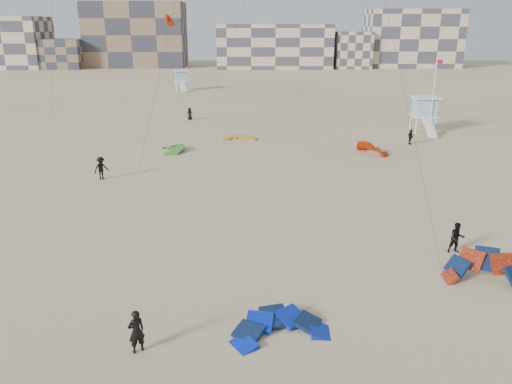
{
  "coord_description": "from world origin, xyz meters",
  "views": [
    {
      "loc": [
        2.95,
        -18.53,
        12.03
      ],
      "look_at": [
        3.26,
        6.0,
        3.74
      ],
      "focal_mm": 35.0,
      "sensor_mm": 36.0,
      "label": 1
    }
  ],
  "objects_px": {
    "lifeguard_tower_near": "(424,114)",
    "kite_ground_orange": "(484,283)",
    "kite_ground_blue": "(280,333)",
    "kitesurfer_main": "(136,331)"
  },
  "relations": [
    {
      "from": "lifeguard_tower_near",
      "to": "kite_ground_orange",
      "type": "bearing_deg",
      "value": -102.47
    },
    {
      "from": "kite_ground_blue",
      "to": "lifeguard_tower_near",
      "type": "xyz_separation_m",
      "value": [
        19.06,
        40.05,
        2.04
      ]
    },
    {
      "from": "kite_ground_orange",
      "to": "kite_ground_blue",
      "type": "bearing_deg",
      "value": -138.03
    },
    {
      "from": "kite_ground_blue",
      "to": "kite_ground_orange",
      "type": "relative_size",
      "value": 0.99
    },
    {
      "from": "lifeguard_tower_near",
      "to": "kitesurfer_main",
      "type": "bearing_deg",
      "value": -119.65
    },
    {
      "from": "kite_ground_orange",
      "to": "kitesurfer_main",
      "type": "height_order",
      "value": "kite_ground_orange"
    },
    {
      "from": "kite_ground_orange",
      "to": "kitesurfer_main",
      "type": "xyz_separation_m",
      "value": [
        -15.85,
        -5.19,
        0.9
      ]
    },
    {
      "from": "kite_ground_orange",
      "to": "lifeguard_tower_near",
      "type": "relative_size",
      "value": 0.69
    },
    {
      "from": "kitesurfer_main",
      "to": "lifeguard_tower_near",
      "type": "height_order",
      "value": "lifeguard_tower_near"
    },
    {
      "from": "kite_ground_blue",
      "to": "lifeguard_tower_near",
      "type": "bearing_deg",
      "value": 49.73
    }
  ]
}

